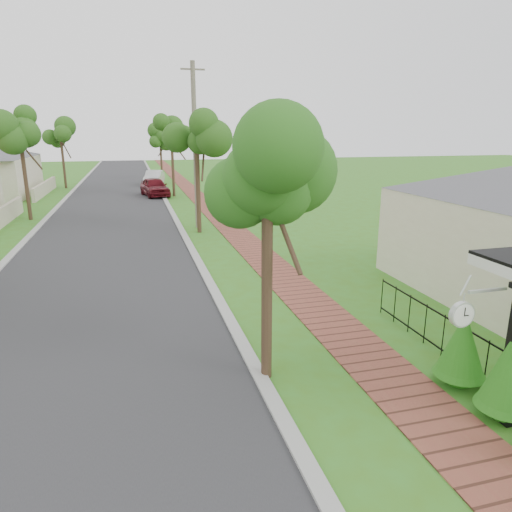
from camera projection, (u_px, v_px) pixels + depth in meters
name	position (u px, v px, depth m)	size (l,w,h in m)	color
ground	(246.00, 425.00, 7.92)	(160.00, 160.00, 0.00)	#3E701A
road	(110.00, 222.00, 25.80)	(7.00, 120.00, 0.02)	#28282B
kerb_right	(175.00, 219.00, 26.71)	(0.30, 120.00, 0.10)	#9E9E99
kerb_left	(40.00, 225.00, 24.88)	(0.30, 120.00, 0.10)	#9E9E99
sidewalk	(219.00, 217.00, 27.37)	(1.50, 120.00, 0.03)	brown
picket_fence	(487.00, 362.00, 9.00)	(0.03, 8.02, 1.00)	black
street_trees	(110.00, 138.00, 31.02)	(10.70, 37.65, 5.89)	#382619
parked_car_red	(155.00, 187.00, 36.05)	(1.72, 4.27, 1.46)	#580D15
parked_car_white	(154.00, 178.00, 43.73)	(1.44, 4.14, 1.36)	silver
near_tree	(268.00, 177.00, 8.43)	(2.01, 2.01, 5.17)	#382619
utility_pole	(195.00, 147.00, 23.26)	(1.20, 0.24, 8.30)	#766C5C
station_clock	(464.00, 313.00, 7.77)	(1.07, 0.13, 0.65)	silver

